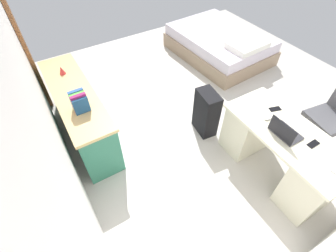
% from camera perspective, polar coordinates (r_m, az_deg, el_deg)
% --- Properties ---
extents(ground_plane, '(5.66, 5.66, 0.00)m').
position_cam_1_polar(ground_plane, '(4.04, 8.73, 4.30)').
color(ground_plane, beige).
extents(wall_back, '(4.66, 0.10, 2.81)m').
position_cam_1_polar(wall_back, '(2.55, -30.25, 9.47)').
color(wall_back, white).
rests_on(wall_back, ground_plane).
extents(door_wooden, '(0.88, 0.05, 2.04)m').
position_cam_1_polar(door_wooden, '(4.31, -31.17, 17.58)').
color(door_wooden, brown).
rests_on(door_wooden, ground_plane).
extents(desk, '(1.45, 0.69, 0.73)m').
position_cam_1_polar(desk, '(3.20, 24.39, -5.45)').
color(desk, beige).
rests_on(desk, ground_plane).
extents(office_chair, '(0.53, 0.53, 0.94)m').
position_cam_1_polar(office_chair, '(3.83, 33.54, 1.09)').
color(office_chair, black).
rests_on(office_chair, ground_plane).
extents(credenza, '(1.80, 0.48, 0.77)m').
position_cam_1_polar(credenza, '(3.54, -19.69, 2.83)').
color(credenza, '#2D7056').
rests_on(credenza, ground_plane).
extents(bed, '(1.97, 1.50, 0.58)m').
position_cam_1_polar(bed, '(5.25, 11.88, 18.11)').
color(bed, gray).
rests_on(bed, ground_plane).
extents(suitcase_black, '(0.39, 0.26, 0.68)m').
position_cam_1_polar(suitcase_black, '(3.45, 8.87, 3.05)').
color(suitcase_black, black).
rests_on(suitcase_black, ground_plane).
extents(laptop, '(0.31, 0.23, 0.21)m').
position_cam_1_polar(laptop, '(2.86, 25.42, -1.25)').
color(laptop, '#333338').
rests_on(laptop, desk).
extents(computer_mouse, '(0.06, 0.10, 0.03)m').
position_cam_1_polar(computer_mouse, '(3.00, 22.19, 1.80)').
color(computer_mouse, white).
rests_on(computer_mouse, desk).
extents(cell_phone_near_laptop, '(0.07, 0.14, 0.01)m').
position_cam_1_polar(cell_phone_near_laptop, '(2.95, 30.72, -3.61)').
color(cell_phone_near_laptop, black).
rests_on(cell_phone_near_laptop, desk).
extents(cell_phone_by_mouse, '(0.10, 0.15, 0.01)m').
position_cam_1_polar(cell_phone_by_mouse, '(3.16, 23.64, 3.66)').
color(cell_phone_by_mouse, black).
rests_on(cell_phone_by_mouse, desk).
extents(book_row, '(0.16, 0.17, 0.23)m').
position_cam_1_polar(book_row, '(2.93, -19.90, 5.32)').
color(book_row, navy).
rests_on(book_row, credenza).
extents(figurine_small, '(0.08, 0.08, 0.11)m').
position_cam_1_polar(figurine_small, '(3.63, -23.50, 11.78)').
color(figurine_small, red).
rests_on(figurine_small, credenza).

